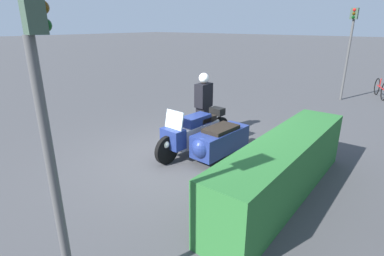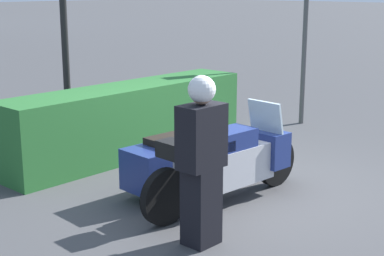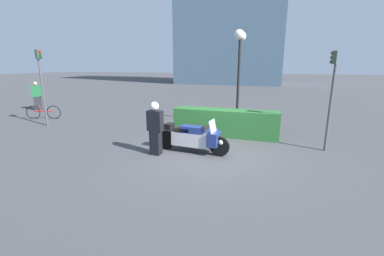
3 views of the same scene
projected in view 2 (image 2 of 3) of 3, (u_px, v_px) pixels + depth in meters
ground_plane at (247, 191)px, 7.42m from camera, size 160.00×160.00×0.00m
police_motorcycle at (207, 159)px, 7.20m from camera, size 2.52×1.32×1.15m
officer_rider at (201, 157)px, 5.72m from camera, size 0.47×0.29×1.71m
hedge_bush_curbside at (129, 120)px, 8.94m from camera, size 4.22×0.83×1.07m
traffic_light_near at (305, 7)px, 10.57m from camera, size 0.22×0.29×3.24m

